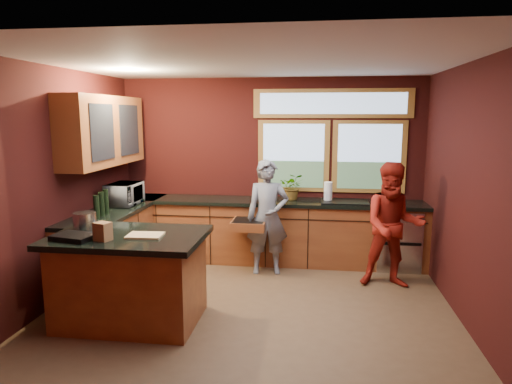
% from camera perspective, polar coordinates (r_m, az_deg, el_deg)
% --- Properties ---
extents(floor, '(4.50, 4.50, 0.00)m').
position_cam_1_polar(floor, '(5.32, -0.62, -14.29)').
color(floor, brown).
rests_on(floor, ground).
extents(room_shell, '(4.52, 4.02, 2.71)m').
position_cam_1_polar(room_shell, '(5.31, -6.56, 5.69)').
color(room_shell, black).
rests_on(room_shell, ground).
extents(back_counter, '(4.50, 0.64, 0.93)m').
position_cam_1_polar(back_counter, '(6.75, 3.16, -4.91)').
color(back_counter, '#632D17').
rests_on(back_counter, floor).
extents(left_counter, '(0.64, 2.30, 0.93)m').
position_cam_1_polar(left_counter, '(6.48, -16.88, -5.92)').
color(left_counter, '#632D17').
rests_on(left_counter, floor).
extents(island, '(1.55, 1.05, 0.95)m').
position_cam_1_polar(island, '(5.02, -15.42, -10.28)').
color(island, '#632D17').
rests_on(island, floor).
extents(person_grey, '(0.63, 0.46, 1.57)m').
position_cam_1_polar(person_grey, '(6.21, 1.46, -3.16)').
color(person_grey, slate).
rests_on(person_grey, floor).
extents(person_red, '(0.77, 0.60, 1.59)m').
position_cam_1_polar(person_red, '(5.96, 16.77, -4.04)').
color(person_red, maroon).
rests_on(person_red, floor).
extents(microwave, '(0.38, 0.55, 0.30)m').
position_cam_1_polar(microwave, '(6.53, -16.12, -0.25)').
color(microwave, '#999999').
rests_on(microwave, left_counter).
extents(potted_plant, '(0.35, 0.30, 0.39)m').
position_cam_1_polar(potted_plant, '(6.65, 4.57, 0.66)').
color(potted_plant, '#999999').
rests_on(potted_plant, back_counter).
extents(paper_towel, '(0.12, 0.12, 0.28)m').
position_cam_1_polar(paper_towel, '(6.61, 9.00, 0.04)').
color(paper_towel, white).
rests_on(paper_towel, back_counter).
extents(cutting_board, '(0.36, 0.27, 0.02)m').
position_cam_1_polar(cutting_board, '(4.76, -13.69, -5.29)').
color(cutting_board, tan).
rests_on(cutting_board, island).
extents(stock_pot, '(0.24, 0.24, 0.18)m').
position_cam_1_polar(stock_pot, '(5.23, -20.61, -3.39)').
color(stock_pot, silver).
rests_on(stock_pot, island).
extents(paper_bag, '(0.18, 0.16, 0.18)m').
position_cam_1_polar(paper_bag, '(4.71, -18.61, -4.70)').
color(paper_bag, brown).
rests_on(paper_bag, island).
extents(black_tray, '(0.45, 0.35, 0.05)m').
position_cam_1_polar(black_tray, '(4.86, -21.75, -5.22)').
color(black_tray, black).
rests_on(black_tray, island).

